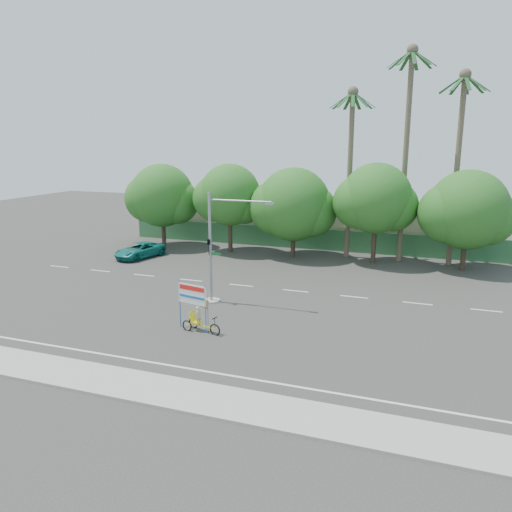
% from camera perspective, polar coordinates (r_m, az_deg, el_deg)
% --- Properties ---
extents(ground, '(120.00, 120.00, 0.00)m').
position_cam_1_polar(ground, '(27.88, -3.87, -8.15)').
color(ground, '#33302D').
rests_on(ground, ground).
extents(sidewalk_near, '(50.00, 2.40, 0.12)m').
position_cam_1_polar(sidewalk_near, '(21.81, -12.02, -14.59)').
color(sidewalk_near, gray).
rests_on(sidewalk_near, ground).
extents(fence, '(38.00, 0.08, 2.00)m').
position_cam_1_polar(fence, '(47.36, 6.54, 1.94)').
color(fence, '#336B3D').
rests_on(fence, ground).
extents(building_left, '(12.00, 8.00, 4.00)m').
position_cam_1_polar(building_left, '(54.44, -2.64, 4.53)').
color(building_left, '#BDB596').
rests_on(building_left, ground).
extents(building_right, '(14.00, 8.00, 3.60)m').
position_cam_1_polar(building_right, '(50.52, 16.64, 3.10)').
color(building_right, '#BDB596').
rests_on(building_right, ground).
extents(tree_far_left, '(7.14, 6.00, 7.96)m').
position_cam_1_polar(tree_far_left, '(48.75, -10.72, 6.59)').
color(tree_far_left, '#473828').
rests_on(tree_far_left, ground).
extents(tree_left, '(6.66, 5.60, 8.07)m').
position_cam_1_polar(tree_left, '(45.59, -3.06, 6.74)').
color(tree_left, '#473828').
rests_on(tree_left, ground).
extents(tree_center, '(7.62, 6.40, 7.85)m').
position_cam_1_polar(tree_center, '(43.71, 4.25, 5.66)').
color(tree_center, '#473828').
rests_on(tree_center, ground).
extents(tree_right, '(6.90, 5.80, 8.36)m').
position_cam_1_polar(tree_right, '(42.30, 13.50, 6.15)').
color(tree_right, '#473828').
rests_on(tree_right, ground).
extents(tree_far_right, '(7.38, 6.20, 7.94)m').
position_cam_1_polar(tree_far_right, '(42.20, 22.95, 4.64)').
color(tree_far_right, '#473828').
rests_on(tree_far_right, ground).
extents(palm_tall, '(3.73, 3.79, 17.45)m').
position_cam_1_polar(palm_tall, '(43.35, 16.86, 13.04)').
color(palm_tall, '#70604C').
rests_on(palm_tall, ground).
extents(palm_mid, '(3.73, 3.79, 15.45)m').
position_cam_1_polar(palm_mid, '(43.31, 22.15, 11.24)').
color(palm_mid, '#70604C').
rests_on(palm_mid, ground).
extents(palm_short, '(3.73, 3.79, 14.45)m').
position_cam_1_polar(palm_short, '(43.86, 10.74, 11.26)').
color(palm_short, '#70604C').
rests_on(palm_short, ground).
extents(traffic_signal, '(4.72, 1.10, 7.00)m').
position_cam_1_polar(traffic_signal, '(31.36, -4.73, -0.17)').
color(traffic_signal, gray).
rests_on(traffic_signal, ground).
extents(trike_billboard, '(2.69, 0.94, 2.69)m').
position_cam_1_polar(trike_billboard, '(27.20, -6.82, -6.34)').
color(trike_billboard, black).
rests_on(trike_billboard, ground).
extents(pickup_truck, '(3.37, 5.17, 1.32)m').
position_cam_1_polar(pickup_truck, '(44.98, -13.15, 0.64)').
color(pickup_truck, '#107167').
rests_on(pickup_truck, ground).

